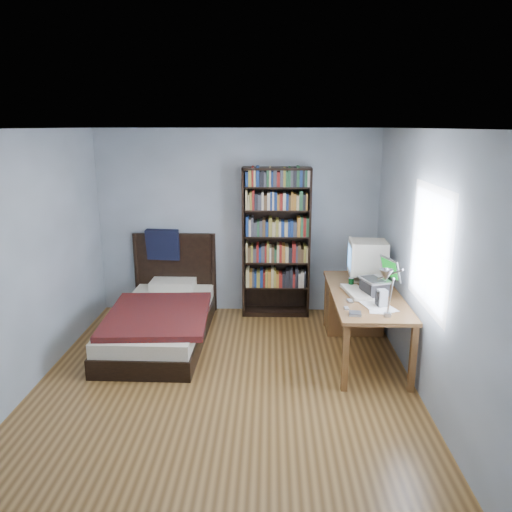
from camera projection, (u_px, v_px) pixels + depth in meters
The scene contains 14 objects.
room at pixel (226, 263), 4.75m from camera, with size 4.20×4.24×2.50m.
desk at pixel (357, 304), 6.07m from camera, with size 0.75×1.75×0.73m.
crt_monitor at pixel (367, 258), 5.89m from camera, with size 0.45×0.41×0.50m.
laptop at pixel (376, 284), 5.46m from camera, with size 0.43×0.41×0.42m.
desk_lamp at pixel (387, 280), 4.36m from camera, with size 0.23×0.51×0.61m.
keyboard at pixel (356, 292), 5.49m from camera, with size 0.20×0.51×0.04m, color beige.
speaker at pixel (382, 298), 5.08m from camera, with size 0.09×0.09×0.18m, color gray.
soda_can at pixel (351, 283), 5.70m from camera, with size 0.06×0.06×0.11m, color #073819.
mouse at pixel (362, 284), 5.79m from camera, with size 0.06×0.11×0.04m, color silver.
phone_silver at pixel (350, 301), 5.24m from camera, with size 0.05×0.10×0.02m, color #B3B3B8.
phone_grey at pixel (347, 308), 5.03m from camera, with size 0.04×0.08×0.02m, color gray.
external_drive at pixel (355, 314), 4.88m from camera, with size 0.12×0.12×0.02m, color gray.
bookshelf at pixel (276, 243), 6.67m from camera, with size 0.90×0.30×2.01m.
bed at pixel (162, 317), 6.12m from camera, with size 1.21×2.17×1.16m.
Camera 1 is at (0.44, -4.57, 2.52)m, focal length 35.00 mm.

